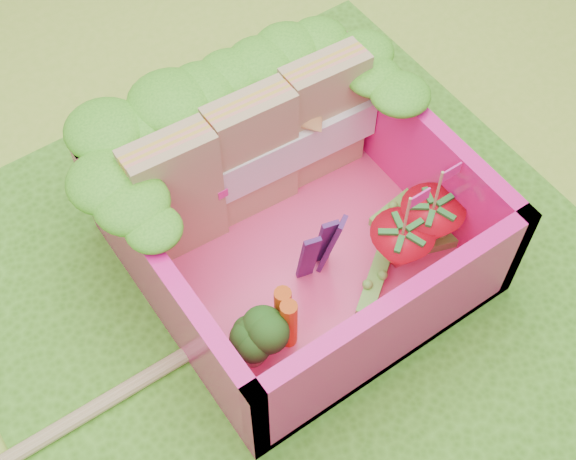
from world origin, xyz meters
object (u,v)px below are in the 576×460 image
(sandwich_stack, at_px, (253,155))
(strawberry_left, at_px, (399,250))
(chopsticks, at_px, (55,431))
(bento_box, at_px, (298,221))
(strawberry_right, at_px, (429,226))
(broccoli, at_px, (250,335))

(sandwich_stack, xyz_separation_m, strawberry_left, (0.29, -0.65, -0.18))
(chopsticks, bearing_deg, bento_box, 5.94)
(strawberry_right, relative_size, chopsticks, 0.22)
(strawberry_right, distance_m, chopsticks, 1.71)
(chopsticks, bearing_deg, strawberry_left, -7.01)
(sandwich_stack, distance_m, strawberry_left, 0.73)
(strawberry_left, relative_size, strawberry_right, 0.99)
(broccoli, bearing_deg, chopsticks, 167.79)
(strawberry_left, xyz_separation_m, chopsticks, (-1.51, 0.19, -0.16))
(broccoli, relative_size, strawberry_right, 0.64)
(sandwich_stack, distance_m, broccoli, 0.78)
(strawberry_left, bearing_deg, bento_box, 133.22)
(chopsticks, bearing_deg, broccoli, -12.21)
(bento_box, distance_m, strawberry_left, 0.44)
(broccoli, relative_size, strawberry_left, 0.64)
(broccoli, height_order, strawberry_left, strawberry_left)
(strawberry_left, bearing_deg, chopsticks, 172.99)
(strawberry_left, bearing_deg, sandwich_stack, 114.06)
(broccoli, bearing_deg, strawberry_left, -1.25)
(chopsticks, bearing_deg, sandwich_stack, 20.65)
(strawberry_left, distance_m, strawberry_right, 0.18)
(strawberry_left, relative_size, chopsticks, 0.21)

